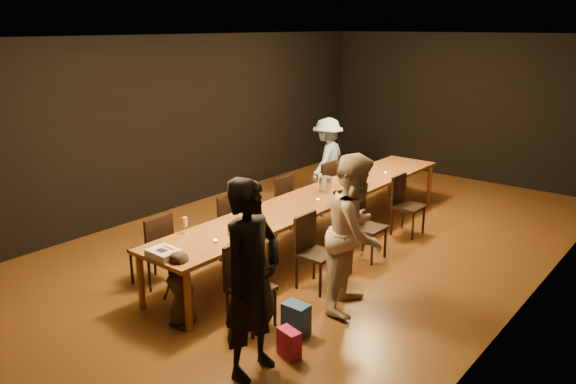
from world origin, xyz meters
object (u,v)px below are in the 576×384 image
Objects in this scene: table at (319,199)px; woman_tan at (355,233)px; chair_left_2 at (275,203)px; ice_bucket at (326,184)px; chair_right_2 at (368,227)px; chair_left_3 at (319,187)px; birthday_cake at (164,253)px; chair_right_0 at (251,287)px; child at (181,289)px; chair_right_3 at (409,206)px; chair_left_1 at (220,223)px; chair_left_0 at (151,249)px; plate_stack at (253,213)px; champagne_bottle at (241,201)px; chair_right_1 at (317,253)px; man_blue at (327,160)px; woman_birthday at (252,279)px.

woman_tan reaches higher than table.
chair_left_2 is 0.91m from ice_bucket.
ice_bucket is at bearing -106.59° from chair_right_2.
chair_left_3 is 2.71× the size of birthday_cake.
chair_right_0 is at bearing -70.50° from table.
chair_left_2 reaches higher than birthday_cake.
table is 2.87m from child.
chair_right_3 is 2.94m from chair_left_1.
chair_left_3 is at bearing 0.00° from chair_left_0.
plate_stack is at bearing -96.84° from chair_left_1.
child is (1.08, -1.65, -0.04)m from chair_left_1.
chair_left_3 is 4.19m from child.
chair_right_0 is 1.00× the size of chair_left_3.
champagne_bottle is (-0.60, 1.58, 0.49)m from child.
chair_right_0 is 4.76× the size of plate_stack.
woman_tan is at bearing 45.59° from child.
child is at bearing -146.75° from chair_left_1.
child is 4.38× the size of plate_stack.
chair_right_2 is 1.00× the size of chair_left_2.
chair_left_3 is at bearing 129.91° from ice_bucket.
chair_right_2 reaches higher than plate_stack.
champagne_bottle is at bearing -86.96° from chair_right_1.
man_blue is at bearing 108.10° from plate_stack.
chair_left_2 is at bearing 0.00° from chair_left_0.
chair_left_3 is 2.55m from champagne_bottle.
woman_birthday is (0.56, -4.18, 0.48)m from chair_right_3.
chair_right_2 is at bearing 180.00° from chair_right_1.
chair_right_1 is 2.94m from chair_left_3.
woman_birthday is (2.26, -1.78, 0.48)m from chair_left_1.
chair_right_3 is at bearing 63.76° from champagne_bottle.
child is at bearing -54.08° from chair_right_0.
woman_tan reaches higher than champagne_bottle.
chair_right_1 is (0.85, -1.20, -0.24)m from table.
child is (-0.62, -1.65, -0.04)m from chair_right_1.
chair_right_1 is (0.00, 1.20, 0.00)m from chair_right_0.
champagne_bottle is at bearing 72.37° from woman_tan.
chair_right_3 is 4.10m from child.
ice_bucket reaches higher than chair_right_2.
chair_right_2 is 2.08m from chair_left_1.
chair_left_0 is at bearing 153.16° from birthday_cake.
champagne_bottle reaches higher than chair_right_0.
woman_tan reaches higher than plate_stack.
table is 6.45× the size of chair_left_0.
chair_left_0 is 3.60m from chair_left_3.
chair_right_0 reaches higher than child.
chair_right_2 is 1.70m from chair_left_2.
chair_right_0 is at bearing 13.66° from man_blue.
table is 2.86m from birthday_cake.
table is 1.49m from chair_right_3.
man_blue is at bearing 121.87° from table.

